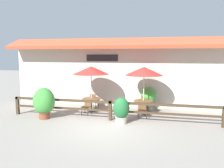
# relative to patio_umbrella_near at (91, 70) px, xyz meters

# --- Properties ---
(ground_plane) EXTENTS (60.00, 60.00, 0.00)m
(ground_plane) POSITION_rel_patio_umbrella_near_xyz_m (1.45, -2.59, -2.33)
(ground_plane) COLOR gray
(building_facade) EXTENTS (14.28, 1.49, 4.23)m
(building_facade) POSITION_rel_patio_umbrella_near_xyz_m (1.45, 1.52, -0.16)
(building_facade) COLOR #BCB7A8
(building_facade) RESTS_ON ground
(patio_railing) EXTENTS (10.40, 0.14, 0.95)m
(patio_railing) POSITION_rel_patio_umbrella_near_xyz_m (1.45, -1.54, -1.63)
(patio_railing) COLOR #3D2D1E
(patio_railing) RESTS_ON ground
(patio_umbrella_near) EXTENTS (2.02, 2.02, 2.59)m
(patio_umbrella_near) POSITION_rel_patio_umbrella_near_xyz_m (0.00, 0.00, 0.00)
(patio_umbrella_near) COLOR #B7B2A8
(patio_umbrella_near) RESTS_ON ground
(dining_table_near) EXTENTS (1.05, 1.05, 0.73)m
(dining_table_near) POSITION_rel_patio_umbrella_near_xyz_m (-0.00, 0.00, -1.74)
(dining_table_near) COLOR brown
(dining_table_near) RESTS_ON ground
(chair_near_streetside) EXTENTS (0.48, 0.48, 0.85)m
(chair_near_streetside) POSITION_rel_patio_umbrella_near_xyz_m (-0.02, -0.76, -1.85)
(chair_near_streetside) COLOR brown
(chair_near_streetside) RESTS_ON ground
(chair_near_wallside) EXTENTS (0.50, 0.50, 0.85)m
(chair_near_wallside) POSITION_rel_patio_umbrella_near_xyz_m (-0.09, 0.76, -1.85)
(chair_near_wallside) COLOR brown
(chair_near_wallside) RESTS_ON ground
(patio_umbrella_middle) EXTENTS (2.02, 2.02, 2.59)m
(patio_umbrella_middle) POSITION_rel_patio_umbrella_near_xyz_m (2.95, 0.02, 0.00)
(patio_umbrella_middle) COLOR #B7B2A8
(patio_umbrella_middle) RESTS_ON ground
(dining_table_middle) EXTENTS (1.05, 1.05, 0.73)m
(dining_table_middle) POSITION_rel_patio_umbrella_near_xyz_m (2.95, 0.02, -1.74)
(dining_table_middle) COLOR brown
(dining_table_middle) RESTS_ON ground
(chair_middle_streetside) EXTENTS (0.50, 0.50, 0.85)m
(chair_middle_streetside) POSITION_rel_patio_umbrella_near_xyz_m (2.94, -0.74, -1.85)
(chair_middle_streetside) COLOR brown
(chair_middle_streetside) RESTS_ON ground
(chair_middle_wallside) EXTENTS (0.44, 0.44, 0.85)m
(chair_middle_wallside) POSITION_rel_patio_umbrella_near_xyz_m (2.96, 0.78, -1.85)
(chair_middle_wallside) COLOR brown
(chair_middle_wallside) RESTS_ON ground
(potted_plant_small_flowering) EXTENTS (0.76, 0.69, 1.23)m
(potted_plant_small_flowering) POSITION_rel_patio_umbrella_near_xyz_m (2.06, -1.91, -1.68)
(potted_plant_small_flowering) COLOR #B7AD99
(potted_plant_small_flowering) RESTS_ON ground
(potted_plant_corner_fern) EXTENTS (1.09, 0.98, 1.57)m
(potted_plant_corner_fern) POSITION_rel_patio_umbrella_near_xyz_m (-1.85, -1.97, -1.48)
(potted_plant_corner_fern) COLOR brown
(potted_plant_corner_fern) RESTS_ON ground
(potted_plant_tall_tropical) EXTENTS (0.87, 0.79, 1.34)m
(potted_plant_tall_tropical) POSITION_rel_patio_umbrella_near_xyz_m (3.16, 0.96, -1.54)
(potted_plant_tall_tropical) COLOR #B7AD99
(potted_plant_tall_tropical) RESTS_ON ground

